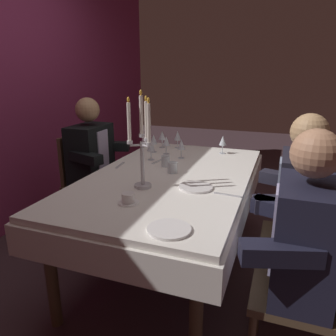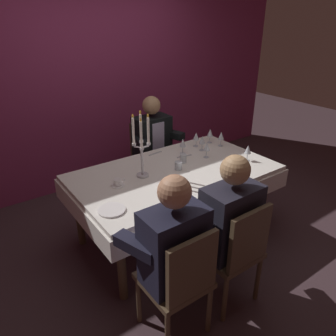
{
  "view_description": "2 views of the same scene",
  "coord_description": "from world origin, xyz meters",
  "px_view_note": "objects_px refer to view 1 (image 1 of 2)",
  "views": [
    {
      "loc": [
        -2.1,
        -0.75,
        1.47
      ],
      "look_at": [
        -0.13,
        -0.03,
        0.83
      ],
      "focal_mm": 34.62,
      "sensor_mm": 36.0,
      "label": 1
    },
    {
      "loc": [
        -1.68,
        -2.23,
        2.1
      ],
      "look_at": [
        -0.1,
        -0.04,
        0.81
      ],
      "focal_mm": 35.08,
      "sensor_mm": 36.0,
      "label": 2
    }
  ],
  "objects_px": {
    "wine_glass_1": "(151,146)",
    "wine_glass_3": "(154,140)",
    "dinner_plate_1": "(169,229)",
    "seated_diner_1": "(302,198)",
    "wine_glass_5": "(162,136)",
    "seated_diner_2": "(90,154)",
    "dinner_plate_0": "(196,187)",
    "wine_glass_4": "(178,136)",
    "water_tumbler_1": "(172,168)",
    "wine_glass_0": "(166,142)",
    "candelabra": "(142,145)",
    "water_tumbler_0": "(166,161)",
    "wine_glass_6": "(181,145)",
    "wine_glass_2": "(223,141)",
    "coffee_cup_0": "(128,199)",
    "dining_table": "(170,190)",
    "seated_diner_0": "(306,239)"
  },
  "relations": [
    {
      "from": "wine_glass_3",
      "to": "wine_glass_2",
      "type": "bearing_deg",
      "value": -74.41
    },
    {
      "from": "dinner_plate_0",
      "to": "wine_glass_0",
      "type": "xyz_separation_m",
      "value": [
        0.75,
        0.48,
        0.11
      ]
    },
    {
      "from": "dinner_plate_1",
      "to": "seated_diner_1",
      "type": "distance_m",
      "value": 0.89
    },
    {
      "from": "dining_table",
      "to": "wine_glass_5",
      "type": "bearing_deg",
      "value": 25.06
    },
    {
      "from": "wine_glass_1",
      "to": "seated_diner_1",
      "type": "bearing_deg",
      "value": -111.76
    },
    {
      "from": "wine_glass_1",
      "to": "wine_glass_2",
      "type": "relative_size",
      "value": 1.0
    },
    {
      "from": "wine_glass_3",
      "to": "water_tumbler_1",
      "type": "height_order",
      "value": "wine_glass_3"
    },
    {
      "from": "water_tumbler_0",
      "to": "coffee_cup_0",
      "type": "distance_m",
      "value": 0.76
    },
    {
      "from": "seated_diner_0",
      "to": "seated_diner_2",
      "type": "bearing_deg",
      "value": 61.01
    },
    {
      "from": "water_tumbler_0",
      "to": "seated_diner_2",
      "type": "distance_m",
      "value": 0.79
    },
    {
      "from": "wine_glass_0",
      "to": "candelabra",
      "type": "bearing_deg",
      "value": -169.74
    },
    {
      "from": "wine_glass_4",
      "to": "wine_glass_5",
      "type": "bearing_deg",
      "value": 102.81
    },
    {
      "from": "dining_table",
      "to": "dinner_plate_1",
      "type": "distance_m",
      "value": 0.86
    },
    {
      "from": "wine_glass_3",
      "to": "coffee_cup_0",
      "type": "height_order",
      "value": "wine_glass_3"
    },
    {
      "from": "wine_glass_1",
      "to": "wine_glass_4",
      "type": "bearing_deg",
      "value": -8.56
    },
    {
      "from": "candelabra",
      "to": "dinner_plate_1",
      "type": "relative_size",
      "value": 2.91
    },
    {
      "from": "dining_table",
      "to": "water_tumbler_0",
      "type": "xyz_separation_m",
      "value": [
        0.18,
        0.11,
        0.16
      ]
    },
    {
      "from": "wine_glass_1",
      "to": "seated_diner_2",
      "type": "xyz_separation_m",
      "value": [
        0.0,
        0.6,
        -0.12
      ]
    },
    {
      "from": "dinner_plate_0",
      "to": "seated_diner_2",
      "type": "bearing_deg",
      "value": 64.99
    },
    {
      "from": "wine_glass_1",
      "to": "seated_diner_1",
      "type": "height_order",
      "value": "seated_diner_1"
    },
    {
      "from": "wine_glass_4",
      "to": "water_tumbler_1",
      "type": "distance_m",
      "value": 0.79
    },
    {
      "from": "dinner_plate_1",
      "to": "wine_glass_5",
      "type": "bearing_deg",
      "value": 22.12
    },
    {
      "from": "wine_glass_6",
      "to": "seated_diner_1",
      "type": "relative_size",
      "value": 0.13
    },
    {
      "from": "dinner_plate_1",
      "to": "wine_glass_1",
      "type": "relative_size",
      "value": 1.29
    },
    {
      "from": "water_tumbler_1",
      "to": "seated_diner_0",
      "type": "height_order",
      "value": "seated_diner_0"
    },
    {
      "from": "wine_glass_1",
      "to": "wine_glass_3",
      "type": "relative_size",
      "value": 1.0
    },
    {
      "from": "dinner_plate_1",
      "to": "dinner_plate_0",
      "type": "bearing_deg",
      "value": 3.14
    },
    {
      "from": "dinner_plate_1",
      "to": "seated_diner_1",
      "type": "xyz_separation_m",
      "value": [
        0.65,
        -0.61,
        -0.01
      ]
    },
    {
      "from": "dinner_plate_0",
      "to": "wine_glass_6",
      "type": "bearing_deg",
      "value": 25.1
    },
    {
      "from": "dining_table",
      "to": "seated_diner_0",
      "type": "bearing_deg",
      "value": -126.84
    },
    {
      "from": "wine_glass_2",
      "to": "dinner_plate_0",
      "type": "bearing_deg",
      "value": -179.28
    },
    {
      "from": "dinner_plate_1",
      "to": "wine_glass_4",
      "type": "distance_m",
      "value": 1.68
    },
    {
      "from": "wine_glass_0",
      "to": "water_tumbler_1",
      "type": "height_order",
      "value": "wine_glass_0"
    },
    {
      "from": "wine_glass_4",
      "to": "seated_diner_0",
      "type": "relative_size",
      "value": 0.13
    },
    {
      "from": "wine_glass_5",
      "to": "seated_diner_2",
      "type": "height_order",
      "value": "seated_diner_2"
    },
    {
      "from": "wine_glass_4",
      "to": "water_tumbler_0",
      "type": "xyz_separation_m",
      "value": [
        -0.62,
        -0.11,
        -0.07
      ]
    },
    {
      "from": "wine_glass_4",
      "to": "dinner_plate_1",
      "type": "bearing_deg",
      "value": -162.91
    },
    {
      "from": "wine_glass_3",
      "to": "coffee_cup_0",
      "type": "xyz_separation_m",
      "value": [
        -1.14,
        -0.32,
        -0.09
      ]
    },
    {
      "from": "dinner_plate_0",
      "to": "coffee_cup_0",
      "type": "relative_size",
      "value": 1.65
    },
    {
      "from": "dining_table",
      "to": "seated_diner_2",
      "type": "height_order",
      "value": "seated_diner_2"
    },
    {
      "from": "dinner_plate_0",
      "to": "wine_glass_4",
      "type": "distance_m",
      "value": 1.12
    },
    {
      "from": "dining_table",
      "to": "wine_glass_5",
      "type": "height_order",
      "value": "wine_glass_5"
    },
    {
      "from": "seated_diner_0",
      "to": "seated_diner_1",
      "type": "distance_m",
      "value": 0.51
    },
    {
      "from": "seated_diner_0",
      "to": "dinner_plate_0",
      "type": "bearing_deg",
      "value": 54.64
    },
    {
      "from": "wine_glass_4",
      "to": "seated_diner_1",
      "type": "relative_size",
      "value": 0.13
    },
    {
      "from": "wine_glass_5",
      "to": "seated_diner_2",
      "type": "bearing_deg",
      "value": 130.46
    },
    {
      "from": "wine_glass_1",
      "to": "seated_diner_1",
      "type": "relative_size",
      "value": 0.13
    },
    {
      "from": "wine_glass_3",
      "to": "water_tumbler_1",
      "type": "xyz_separation_m",
      "value": [
        -0.52,
        -0.36,
        -0.07
      ]
    },
    {
      "from": "wine_glass_6",
      "to": "wine_glass_4",
      "type": "bearing_deg",
      "value": 23.35
    },
    {
      "from": "dining_table",
      "to": "seated_diner_0",
      "type": "relative_size",
      "value": 1.56
    }
  ]
}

